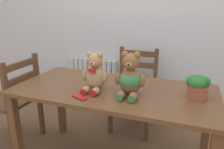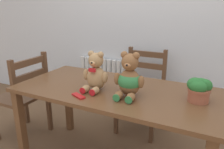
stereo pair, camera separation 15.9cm
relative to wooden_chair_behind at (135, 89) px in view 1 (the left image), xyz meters
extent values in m
cube|color=silver|center=(0.02, 0.32, 0.84)|extent=(8.00, 0.04, 2.60)
cylinder|color=silver|center=(-0.93, 0.25, -0.11)|extent=(0.06, 0.06, 0.69)
cylinder|color=silver|center=(-0.86, 0.25, -0.11)|extent=(0.06, 0.06, 0.69)
cylinder|color=silver|center=(-0.80, 0.25, -0.11)|extent=(0.06, 0.06, 0.69)
cylinder|color=silver|center=(-0.73, 0.25, -0.11)|extent=(0.06, 0.06, 0.69)
cylinder|color=silver|center=(-0.66, 0.25, -0.11)|extent=(0.06, 0.06, 0.69)
cylinder|color=silver|center=(-0.60, 0.25, -0.11)|extent=(0.06, 0.06, 0.69)
cylinder|color=silver|center=(-0.53, 0.25, -0.11)|extent=(0.06, 0.06, 0.69)
cylinder|color=silver|center=(-0.46, 0.25, -0.11)|extent=(0.06, 0.06, 0.69)
cylinder|color=silver|center=(-0.40, 0.25, -0.11)|extent=(0.06, 0.06, 0.69)
cylinder|color=silver|center=(-0.33, 0.25, -0.11)|extent=(0.06, 0.06, 0.69)
cube|color=silver|center=(-0.63, 0.25, -0.44)|extent=(0.67, 0.10, 0.04)
cube|color=brown|center=(0.02, -0.72, 0.26)|extent=(1.54, 0.75, 0.03)
cube|color=brown|center=(-0.70, -1.04, -0.11)|extent=(0.06, 0.06, 0.70)
cube|color=brown|center=(-0.70, -0.40, -0.11)|extent=(0.06, 0.06, 0.70)
cube|color=brown|center=(0.74, -0.40, -0.11)|extent=(0.06, 0.06, 0.70)
cube|color=brown|center=(0.00, -0.05, -0.01)|extent=(0.44, 0.42, 0.03)
cube|color=brown|center=(0.20, -0.24, -0.24)|extent=(0.04, 0.04, 0.43)
cube|color=brown|center=(-0.20, -0.24, -0.24)|extent=(0.04, 0.04, 0.43)
cube|color=brown|center=(0.20, 0.14, -0.01)|extent=(0.04, 0.04, 0.90)
cube|color=brown|center=(-0.20, 0.14, -0.01)|extent=(0.04, 0.04, 0.90)
cube|color=brown|center=(0.00, 0.14, 0.37)|extent=(0.36, 0.03, 0.06)
cube|color=brown|center=(0.00, 0.14, 0.24)|extent=(0.36, 0.03, 0.06)
cube|color=brown|center=(-1.07, -0.71, -0.01)|extent=(0.40, 0.44, 0.03)
cube|color=brown|center=(-1.25, -0.51, -0.24)|extent=(0.04, 0.04, 0.43)
cube|color=brown|center=(-0.89, -0.91, -0.01)|extent=(0.04, 0.04, 0.90)
cube|color=brown|center=(-0.89, -0.51, -0.01)|extent=(0.04, 0.04, 0.90)
cube|color=brown|center=(-0.89, -0.71, 0.37)|extent=(0.03, 0.36, 0.06)
cube|color=brown|center=(-0.89, -0.71, 0.24)|extent=(0.03, 0.36, 0.06)
ellipsoid|color=tan|center=(-0.11, -0.79, 0.36)|extent=(0.15, 0.13, 0.18)
sphere|color=tan|center=(-0.11, -0.79, 0.50)|extent=(0.11, 0.11, 0.11)
sphere|color=tan|center=(-0.07, -0.79, 0.54)|extent=(0.05, 0.05, 0.05)
sphere|color=tan|center=(-0.15, -0.79, 0.54)|extent=(0.05, 0.05, 0.05)
ellipsoid|color=#E5B279|center=(-0.10, -0.84, 0.49)|extent=(0.05, 0.04, 0.04)
sphere|color=black|center=(-0.10, -0.86, 0.49)|extent=(0.01, 0.01, 0.01)
ellipsoid|color=tan|center=(-0.02, -0.81, 0.38)|extent=(0.04, 0.04, 0.08)
ellipsoid|color=tan|center=(-0.19, -0.81, 0.38)|extent=(0.04, 0.04, 0.08)
ellipsoid|color=tan|center=(-0.06, -0.89, 0.30)|extent=(0.06, 0.09, 0.05)
cylinder|color=red|center=(-0.06, -0.93, 0.30)|extent=(0.05, 0.01, 0.05)
ellipsoid|color=tan|center=(-0.14, -0.89, 0.30)|extent=(0.06, 0.09, 0.05)
cylinder|color=red|center=(-0.14, -0.93, 0.30)|extent=(0.05, 0.01, 0.05)
cube|color=red|center=(-0.10, -0.85, 0.44)|extent=(0.05, 0.02, 0.02)
ellipsoid|color=brown|center=(0.17, -0.79, 0.37)|extent=(0.16, 0.14, 0.19)
sphere|color=brown|center=(0.17, -0.79, 0.51)|extent=(0.12, 0.12, 0.12)
sphere|color=brown|center=(0.21, -0.79, 0.56)|extent=(0.05, 0.05, 0.05)
sphere|color=brown|center=(0.12, -0.80, 0.56)|extent=(0.05, 0.05, 0.05)
ellipsoid|color=#B2794C|center=(0.17, -0.84, 0.51)|extent=(0.05, 0.05, 0.04)
sphere|color=black|center=(0.17, -0.86, 0.51)|extent=(0.02, 0.02, 0.02)
ellipsoid|color=brown|center=(0.25, -0.80, 0.39)|extent=(0.05, 0.05, 0.09)
ellipsoid|color=brown|center=(0.08, -0.81, 0.39)|extent=(0.05, 0.05, 0.09)
ellipsoid|color=brown|center=(0.21, -0.89, 0.30)|extent=(0.06, 0.10, 0.06)
cylinder|color=#337F42|center=(0.22, -0.94, 0.30)|extent=(0.05, 0.01, 0.05)
ellipsoid|color=brown|center=(0.13, -0.90, 0.30)|extent=(0.06, 0.10, 0.06)
cylinder|color=#337F42|center=(0.13, -0.94, 0.30)|extent=(0.05, 0.01, 0.05)
ellipsoid|color=#337F42|center=(0.17, -0.79, 0.38)|extent=(0.18, 0.16, 0.14)
cylinder|color=#9E5138|center=(0.62, -0.69, 0.32)|extent=(0.14, 0.14, 0.09)
cylinder|color=#9E5138|center=(0.62, -0.69, 0.35)|extent=(0.15, 0.15, 0.02)
ellipsoid|color=#286B2D|center=(0.65, -0.68, 0.39)|extent=(0.09, 0.07, 0.09)
ellipsoid|color=#286B2D|center=(0.62, -0.66, 0.39)|extent=(0.09, 0.07, 0.06)
ellipsoid|color=#286B2D|center=(0.59, -0.69, 0.39)|extent=(0.11, 0.10, 0.09)
ellipsoid|color=#286B2D|center=(0.61, -0.72, 0.38)|extent=(0.12, 0.09, 0.09)
cube|color=red|center=(-0.14, -0.98, 0.28)|extent=(0.13, 0.09, 0.01)
camera|label=1|loc=(0.56, -2.21, 0.88)|focal=35.00mm
camera|label=2|loc=(0.70, -2.15, 0.88)|focal=35.00mm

